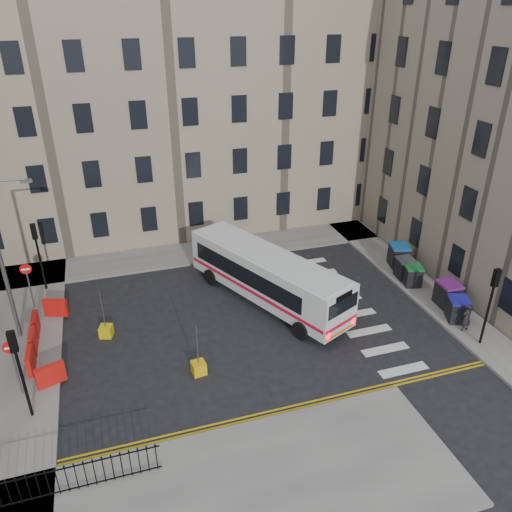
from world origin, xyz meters
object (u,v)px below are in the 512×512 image
bus (267,275)px  wheelie_bin_c (412,275)px  bollard_yellow (106,331)px  streetlamp (1,261)px  wheelie_bin_d (405,268)px  wheelie_bin_a (458,309)px  wheelie_bin_b (448,294)px  bollard_chevron (199,368)px  pedestrian (467,317)px  wheelie_bin_e (399,255)px

bus → wheelie_bin_c: 8.80m
bus → bollard_yellow: size_ratio=17.75×
streetlamp → wheelie_bin_d: bearing=-1.7°
wheelie_bin_c → wheelie_bin_d: 0.87m
wheelie_bin_a → wheelie_bin_b: 1.45m
bollard_yellow → bollard_chevron: bearing=-47.3°
pedestrian → bollard_chevron: pedestrian is taller
streetlamp → wheelie_bin_e: 22.40m
bollard_yellow → wheelie_bin_c: bearing=-1.1°
wheelie_bin_a → bus: bearing=172.0°
bus → wheelie_bin_c: (8.68, -1.11, -0.91)m
streetlamp → wheelie_bin_d: 21.94m
streetlamp → pedestrian: (21.55, -6.38, -3.41)m
wheelie_bin_a → bollard_yellow: wheelie_bin_a is taller
pedestrian → wheelie_bin_b: bearing=-112.0°
wheelie_bin_a → streetlamp: bearing=-172.3°
bus → wheelie_bin_d: size_ratio=8.57×
wheelie_bin_b → pedestrian: (-0.60, -2.32, 0.08)m
wheelie_bin_c → wheelie_bin_d: wheelie_bin_d is taller
bus → wheelie_bin_a: size_ratio=7.39×
wheelie_bin_d → bollard_yellow: (-17.51, -0.52, -0.48)m
wheelie_bin_b → wheelie_bin_d: 3.45m
bollard_yellow → wheelie_bin_a: bearing=-13.7°
streetlamp → bus: (12.92, -0.41, -2.67)m
wheelie_bin_a → pedestrian: (-0.20, -0.93, 0.13)m
pedestrian → bollard_chevron: 13.60m
wheelie_bin_b → wheelie_bin_c: size_ratio=1.03×
bollard_yellow → wheelie_bin_b: bearing=-9.1°
wheelie_bin_a → wheelie_bin_e: size_ratio=0.96×
wheelie_bin_a → bollard_chevron: wheelie_bin_a is taller
bollard_chevron → wheelie_bin_d: bearing=19.1°
pedestrian → bollard_yellow: 18.18m
bollard_yellow → wheelie_bin_d: bearing=1.7°
bollard_chevron → bollard_yellow: bearing=132.7°
streetlamp → pedestrian: size_ratio=5.27×
wheelie_bin_c → bollard_yellow: size_ratio=2.21×
streetlamp → bollard_yellow: size_ratio=13.57×
bus → bollard_chevron: size_ratio=17.75×
wheelie_bin_e → bollard_chevron: bearing=-142.2°
streetlamp → bus: size_ratio=0.76×
wheelie_bin_b → wheelie_bin_c: (-0.55, 2.54, -0.08)m
bollard_chevron → wheelie_bin_b: bearing=5.3°
bus → wheelie_bin_d: bearing=-26.1°
streetlamp → wheelie_bin_a: 22.70m
wheelie_bin_c → wheelie_bin_b: bearing=-61.7°
wheelie_bin_b → wheelie_bin_e: size_ratio=0.91×
wheelie_bin_b → bollard_yellow: bearing=173.4°
streetlamp → wheelie_bin_e: (22.12, 0.83, -3.48)m
wheelie_bin_b → wheelie_bin_e: 4.88m
wheelie_bin_e → bollard_yellow: 18.10m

